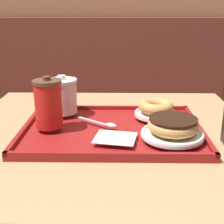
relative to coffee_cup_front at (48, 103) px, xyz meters
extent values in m
cube|color=brown|center=(0.04, 0.87, -0.58)|extent=(1.59, 0.44, 0.45)
cube|color=brown|center=(0.04, 1.05, -0.08)|extent=(1.59, 0.08, 0.55)
cube|color=tan|center=(0.17, 0.03, -0.11)|extent=(0.89, 0.85, 0.03)
cube|color=maroon|center=(0.18, 0.01, -0.09)|extent=(0.52, 0.38, 0.01)
cube|color=maroon|center=(0.18, -0.17, -0.08)|extent=(0.52, 0.01, 0.01)
cube|color=maroon|center=(0.18, 0.20, -0.08)|extent=(0.52, 0.01, 0.01)
cube|color=maroon|center=(-0.07, 0.01, -0.08)|extent=(0.01, 0.38, 0.01)
cube|color=maroon|center=(0.43, 0.01, -0.08)|extent=(0.01, 0.38, 0.01)
cube|color=white|center=(0.19, -0.08, -0.07)|extent=(0.12, 0.11, 0.00)
cylinder|color=red|center=(0.00, 0.00, -0.01)|extent=(0.08, 0.08, 0.13)
cylinder|color=brown|center=(0.00, 0.00, 0.06)|extent=(0.08, 0.08, 0.01)
cylinder|color=brown|center=(0.00, 0.00, 0.07)|extent=(0.02, 0.02, 0.01)
cylinder|color=white|center=(0.02, 0.13, -0.02)|extent=(0.09, 0.09, 0.10)
cylinder|color=white|center=(0.02, 0.13, 0.04)|extent=(0.10, 0.10, 0.01)
cylinder|color=white|center=(0.02, 0.13, 0.05)|extent=(0.03, 0.03, 0.01)
cylinder|color=white|center=(0.34, -0.07, -0.07)|extent=(0.17, 0.17, 0.01)
torus|color=white|center=(0.34, -0.07, -0.06)|extent=(0.17, 0.17, 0.01)
torus|color=tan|center=(0.34, -0.07, -0.04)|extent=(0.13, 0.13, 0.04)
cylinder|color=black|center=(0.34, -0.07, -0.02)|extent=(0.13, 0.13, 0.00)
cylinder|color=white|center=(0.32, 0.10, -0.07)|extent=(0.13, 0.13, 0.01)
torus|color=white|center=(0.32, 0.10, -0.06)|extent=(0.13, 0.13, 0.01)
torus|color=tan|center=(0.32, 0.10, -0.04)|extent=(0.11, 0.11, 0.03)
ellipsoid|color=silver|center=(0.18, 0.00, -0.06)|extent=(0.04, 0.04, 0.01)
cube|color=silver|center=(0.12, 0.04, -0.07)|extent=(0.09, 0.07, 0.00)
camera|label=1|loc=(0.19, -0.84, 0.26)|focal=50.00mm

